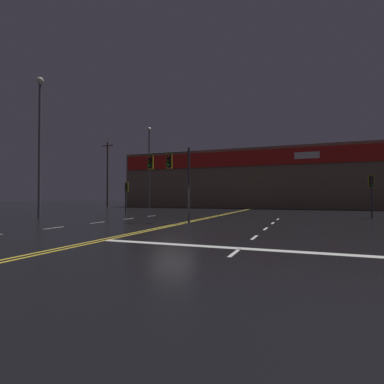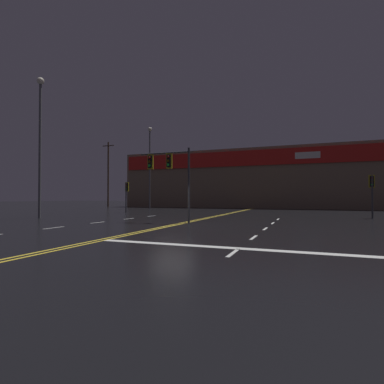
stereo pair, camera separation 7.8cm
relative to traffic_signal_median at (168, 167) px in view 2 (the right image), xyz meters
name	(u,v)px [view 2 (the right image)]	position (x,y,z in m)	size (l,w,h in m)	color
ground_plane	(172,225)	(1.15, -1.79, -3.63)	(200.00, 200.00, 0.00)	black
road_markings	(180,228)	(2.23, -3.09, -3.62)	(15.81, 60.00, 0.01)	gold
traffic_signal_median	(168,167)	(0.00, 0.00, 0.00)	(3.54, 0.36, 4.81)	#38383D
traffic_signal_corner_northeast	(372,186)	(13.22, 9.07, -1.15)	(0.42, 0.36, 3.38)	#38383D
traffic_signal_corner_northwest	(127,190)	(-9.67, 9.82, -1.23)	(0.42, 0.36, 3.26)	#38383D
streetlight_near_right	(150,158)	(-12.35, 19.67, 3.57)	(0.56, 0.56, 11.60)	#59595E
streetlight_median_approach	(40,130)	(-11.34, 0.09, 3.37)	(0.56, 0.56, 11.23)	#59595E
building_backdrop	(258,180)	(1.15, 30.63, 0.82)	(42.40, 10.23, 8.87)	#7A6651
utility_pole_row	(247,167)	(0.71, 23.39, 2.20)	(46.41, 0.26, 11.67)	#4C3828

